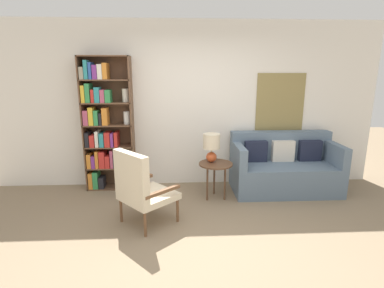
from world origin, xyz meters
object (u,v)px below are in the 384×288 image
Objects in this scene: bookshelf at (104,126)px; table_lamp at (212,145)px; side_table at (216,167)px; armchair at (140,186)px; couch at (284,169)px.

bookshelf reaches higher than table_lamp.
table_lamp reaches higher than side_table.
side_table is at bearing 37.02° from armchair.
armchair is 0.59× the size of couch.
couch is at bearing 9.98° from table_lamp.
bookshelf reaches higher than side_table.
couch is at bearing 13.78° from side_table.
couch is at bearing 25.95° from armchair.
armchair is 2.24× the size of table_lamp.
armchair is (0.71, -1.30, -0.52)m from bookshelf.
armchair is at bearing -142.98° from side_table.
bookshelf is 1.57m from armchair.
bookshelf is 2.99m from couch.
bookshelf is 1.76m from table_lamp.
armchair is 1.34m from table_lamp.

